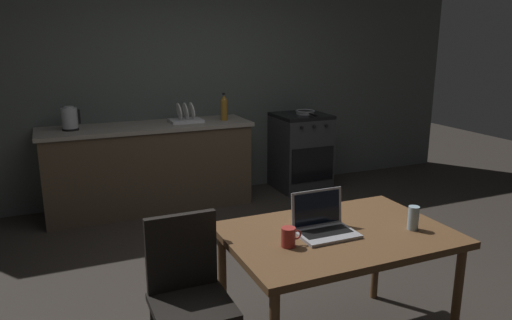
{
  "coord_description": "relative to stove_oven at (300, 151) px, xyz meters",
  "views": [
    {
      "loc": [
        -1.52,
        -2.94,
        1.79
      ],
      "look_at": [
        0.03,
        0.63,
        0.8
      ],
      "focal_mm": 33.76,
      "sensor_mm": 36.0,
      "label": 1
    }
  ],
  "objects": [
    {
      "name": "dish_rack",
      "position": [
        -1.4,
        0.0,
        0.5
      ],
      "size": [
        0.34,
        0.26,
        0.21
      ],
      "color": "silver",
      "rests_on": "kitchen_counter"
    },
    {
      "name": "kitchen_counter",
      "position": [
        -1.82,
        0.0,
        0.0
      ],
      "size": [
        2.16,
        0.64,
        0.91
      ],
      "color": "#4C3D2D",
      "rests_on": "ground_plane"
    },
    {
      "name": "drinking_glass",
      "position": [
        -0.9,
        -2.98,
        0.35
      ],
      "size": [
        0.06,
        0.06,
        0.14
      ],
      "color": "#99B7C6",
      "rests_on": "dining_table"
    },
    {
      "name": "dining_table",
      "position": [
        -1.31,
        -2.84,
        0.21
      ],
      "size": [
        1.25,
        0.84,
        0.73
      ],
      "color": "brown",
      "rests_on": "ground_plane"
    },
    {
      "name": "frying_pan",
      "position": [
        0.04,
        -0.03,
        0.48
      ],
      "size": [
        0.23,
        0.41,
        0.05
      ],
      "color": "gray",
      "rests_on": "stove_oven"
    },
    {
      "name": "bottle",
      "position": [
        -0.98,
        -0.05,
        0.6
      ],
      "size": [
        0.08,
        0.08,
        0.3
      ],
      "color": "#8C601E",
      "rests_on": "kitchen_counter"
    },
    {
      "name": "electric_kettle",
      "position": [
        -2.56,
        0.0,
        0.57
      ],
      "size": [
        0.18,
        0.16,
        0.23
      ],
      "color": "black",
      "rests_on": "kitchen_counter"
    },
    {
      "name": "ground_plane",
      "position": [
        -1.21,
        -2.03,
        -0.45
      ],
      "size": [
        12.0,
        12.0,
        0.0
      ],
      "primitive_type": "plane",
      "color": "#2D2823"
    },
    {
      "name": "chair",
      "position": [
        -2.16,
        -2.75,
        0.07
      ],
      "size": [
        0.4,
        0.4,
        0.9
      ],
      "rotation": [
        0.0,
        0.0,
        -0.12
      ],
      "color": "black",
      "rests_on": "ground_plane"
    },
    {
      "name": "stove_oven",
      "position": [
        0.0,
        0.0,
        0.0
      ],
      "size": [
        0.6,
        0.62,
        0.91
      ],
      "color": "#2D2D30",
      "rests_on": "ground_plane"
    },
    {
      "name": "coffee_mug",
      "position": [
        -1.65,
        -2.9,
        0.33
      ],
      "size": [
        0.11,
        0.08,
        0.1
      ],
      "color": "#9E2D28",
      "rests_on": "dining_table"
    },
    {
      "name": "laptop",
      "position": [
        -1.39,
        -2.83,
        0.33
      ],
      "size": [
        0.32,
        0.24,
        0.23
      ],
      "rotation": [
        0.0,
        0.0,
        -0.22
      ],
      "color": "#99999E",
      "rests_on": "dining_table"
    },
    {
      "name": "back_wall",
      "position": [
        -0.91,
        0.35,
        0.89
      ],
      "size": [
        6.4,
        0.1,
        2.68
      ],
      "primitive_type": "cube",
      "color": "#49504C",
      "rests_on": "ground_plane"
    }
  ]
}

